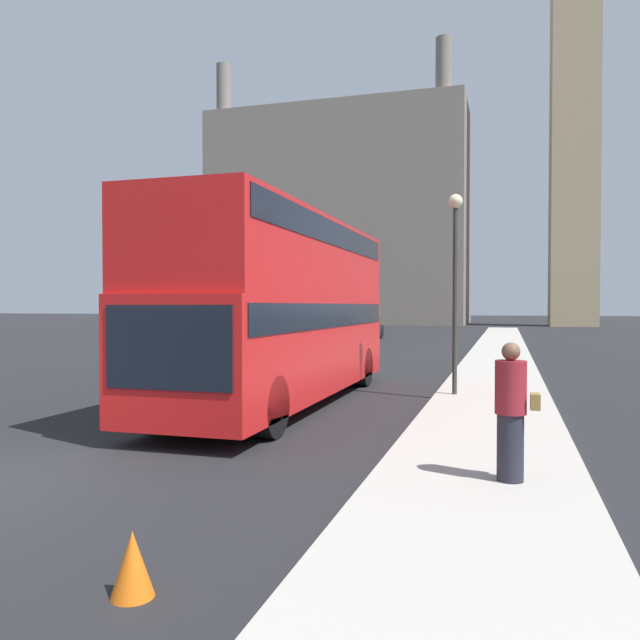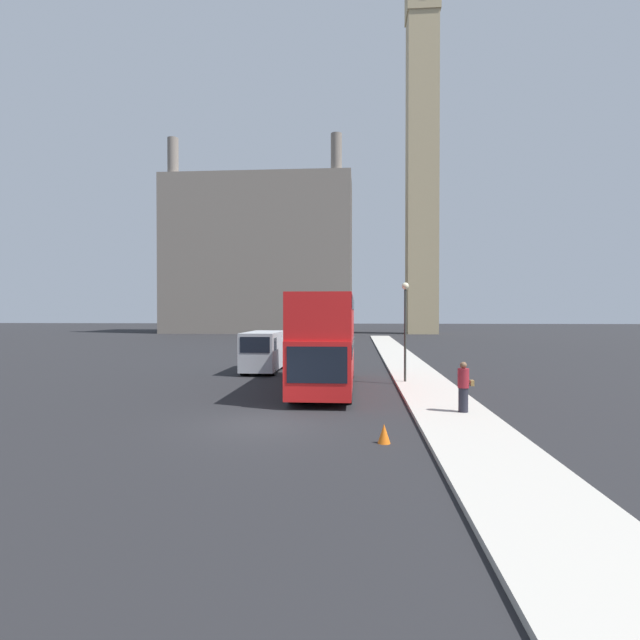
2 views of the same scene
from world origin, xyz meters
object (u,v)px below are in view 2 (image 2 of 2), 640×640
at_px(white_van, 263,351).
at_px(parked_sedan, 302,340).
at_px(red_double_decker_bus, 326,337).
at_px(pedestrian, 464,387).
at_px(street_lamp, 405,315).
at_px(clock_tower, 422,110).

xyz_separation_m(white_van, parked_sedan, (-0.13, 22.63, -0.60)).
bearing_deg(red_double_decker_bus, parked_sedan, 98.64).
relative_size(white_van, parked_sedan, 1.15).
height_order(pedestrian, parked_sedan, pedestrian).
xyz_separation_m(white_van, street_lamp, (8.24, -4.68, 2.21)).
bearing_deg(parked_sedan, white_van, -89.68).
xyz_separation_m(red_double_decker_bus, parked_sedan, (-4.43, 29.14, -1.75)).
relative_size(red_double_decker_bus, street_lamp, 2.15).
height_order(red_double_decker_bus, parked_sedan, red_double_decker_bus).
relative_size(red_double_decker_bus, pedestrian, 6.12).
bearing_deg(clock_tower, red_double_decker_bus, -101.18).
distance_m(red_double_decker_bus, pedestrian, 8.07).
bearing_deg(clock_tower, pedestrian, -96.01).
bearing_deg(red_double_decker_bus, clock_tower, 78.82).
distance_m(clock_tower, pedestrian, 79.49).
xyz_separation_m(red_double_decker_bus, pedestrian, (5.26, -5.95, -1.44)).
distance_m(red_double_decker_bus, white_van, 7.89).
bearing_deg(parked_sedan, clock_tower, 63.78).
height_order(red_double_decker_bus, pedestrian, red_double_decker_bus).
distance_m(clock_tower, parked_sedan, 54.06).
height_order(clock_tower, white_van, clock_tower).
bearing_deg(white_van, street_lamp, -29.58).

